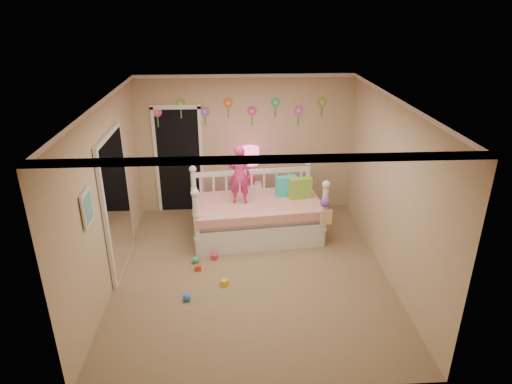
{
  "coord_description": "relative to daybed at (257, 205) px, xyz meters",
  "views": [
    {
      "loc": [
        -0.27,
        -5.7,
        3.79
      ],
      "look_at": [
        0.1,
        0.6,
        1.05
      ],
      "focal_mm": 31.15,
      "sensor_mm": 36.0,
      "label": 1
    }
  ],
  "objects": [
    {
      "name": "ceiling",
      "position": [
        -0.14,
        -1.11,
        2.01
      ],
      "size": [
        4.0,
        4.5,
        0.01
      ],
      "primitive_type": "cube",
      "color": "white",
      "rests_on": "floor"
    },
    {
      "name": "pillow_turquoise",
      "position": [
        0.52,
        0.2,
        0.25
      ],
      "size": [
        0.37,
        0.18,
        0.36
      ],
      "primitive_type": "cube",
      "rotation": [
        0.0,
        0.0,
        0.16
      ],
      "color": "#29CECD",
      "rests_on": "daybed"
    },
    {
      "name": "daybed",
      "position": [
        0.0,
        0.0,
        0.0
      ],
      "size": [
        2.3,
        1.39,
        1.19
      ],
      "primitive_type": null,
      "rotation": [
        0.0,
        0.0,
        0.1
      ],
      "color": "white",
      "rests_on": "floor"
    },
    {
      "name": "closet_doorway",
      "position": [
        -1.39,
        1.13,
        0.44
      ],
      "size": [
        0.9,
        0.04,
        2.07
      ],
      "primitive_type": "cube",
      "color": "black",
      "rests_on": "back_wall"
    },
    {
      "name": "pillow_lime",
      "position": [
        0.75,
        0.1,
        0.25
      ],
      "size": [
        0.4,
        0.2,
        0.36
      ],
      "primitive_type": "cube",
      "rotation": [
        0.0,
        0.0,
        0.17
      ],
      "color": "#7DBA38",
      "rests_on": "daybed"
    },
    {
      "name": "table_lamp",
      "position": [
        -0.07,
        0.72,
        0.55
      ],
      "size": [
        0.32,
        0.32,
        0.7
      ],
      "color": "#DE1D53",
      "rests_on": "nightstand"
    },
    {
      "name": "hanging_bag",
      "position": [
        1.04,
        -0.6,
        0.13
      ],
      "size": [
        0.2,
        0.16,
        0.36
      ],
      "primitive_type": null,
      "color": "beige",
      "rests_on": "daybed"
    },
    {
      "name": "back_wall",
      "position": [
        -0.14,
        1.14,
        0.71
      ],
      "size": [
        4.0,
        0.01,
        2.6
      ],
      "primitive_type": "cube",
      "color": "tan",
      "rests_on": "floor"
    },
    {
      "name": "left_wall",
      "position": [
        -2.14,
        -1.11,
        0.71
      ],
      "size": [
        0.01,
        4.5,
        2.6
      ],
      "primitive_type": "cube",
      "color": "tan",
      "rests_on": "floor"
    },
    {
      "name": "nightstand",
      "position": [
        -0.07,
        0.72,
        -0.26
      ],
      "size": [
        0.41,
        0.32,
        0.68
      ],
      "primitive_type": "cube",
      "rotation": [
        0.0,
        0.0,
        -0.02
      ],
      "color": "white",
      "rests_on": "floor"
    },
    {
      "name": "floor",
      "position": [
        -0.14,
        -1.11,
        -0.59
      ],
      "size": [
        4.0,
        4.5,
        0.01
      ],
      "primitive_type": "cube",
      "color": "#7F684C",
      "rests_on": "ground"
    },
    {
      "name": "right_wall",
      "position": [
        1.86,
        -1.11,
        0.71
      ],
      "size": [
        0.01,
        4.5,
        2.6
      ],
      "primitive_type": "cube",
      "color": "tan",
      "rests_on": "floor"
    },
    {
      "name": "crown_molding",
      "position": [
        -0.14,
        -1.11,
        1.98
      ],
      "size": [
        4.0,
        4.5,
        0.06
      ],
      "primitive_type": null,
      "color": "white",
      "rests_on": "ceiling"
    },
    {
      "name": "wall_picture",
      "position": [
        -2.11,
        -2.01,
        0.96
      ],
      "size": [
        0.05,
        0.34,
        0.42
      ],
      "primitive_type": "cube",
      "color": "white",
      "rests_on": "left_wall"
    },
    {
      "name": "mirror_closet",
      "position": [
        -2.1,
        -0.81,
        0.46
      ],
      "size": [
        0.07,
        1.3,
        2.1
      ],
      "primitive_type": "cube",
      "color": "white",
      "rests_on": "left_wall"
    },
    {
      "name": "child",
      "position": [
        -0.29,
        -0.03,
        0.57
      ],
      "size": [
        0.37,
        0.25,
        1.0
      ],
      "primitive_type": "imported",
      "rotation": [
        0.0,
        0.0,
        3.1
      ],
      "color": "#D9317E",
      "rests_on": "daybed"
    },
    {
      "name": "flower_decals",
      "position": [
        -0.23,
        1.13,
        1.35
      ],
      "size": [
        3.4,
        0.02,
        0.5
      ],
      "primitive_type": null,
      "color": "#B2668C",
      "rests_on": "back_wall"
    },
    {
      "name": "toy_scatter",
      "position": [
        -0.68,
        -1.15,
        -0.54
      ],
      "size": [
        0.96,
        1.39,
        0.11
      ],
      "primitive_type": null,
      "rotation": [
        0.0,
        0.0,
        -0.13
      ],
      "color": "#996666",
      "rests_on": "floor"
    }
  ]
}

